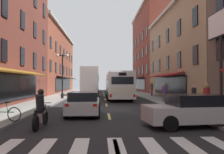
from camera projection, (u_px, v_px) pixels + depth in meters
name	position (u px, v px, depth m)	size (l,w,h in m)	color
ground_plane	(107.00, 110.00, 16.64)	(34.80, 80.00, 0.10)	black
lane_centre_dashes	(107.00, 109.00, 16.39)	(0.14, 73.90, 0.01)	#DBCC4C
crosswalk_near	(117.00, 149.00, 6.65)	(7.10, 2.80, 0.01)	silver
sidewalk_left	(24.00, 109.00, 16.36)	(3.00, 80.00, 0.14)	gray
sidewalk_right	(188.00, 108.00, 16.92)	(3.00, 80.00, 0.14)	gray
billboard_sign	(221.00, 33.00, 14.47)	(0.40, 3.14, 6.37)	black
transit_bus	(118.00, 85.00, 27.31)	(2.66, 12.21, 3.05)	white
box_truck	(90.00, 81.00, 33.10)	(2.54, 7.38, 3.99)	#B21E19
sedan_near	(84.00, 103.00, 13.74)	(1.90, 4.43, 1.37)	silver
sedan_mid	(94.00, 89.00, 43.57)	(1.90, 4.27, 1.35)	#515154
sedan_far	(194.00, 110.00, 10.12)	(4.42, 2.27, 1.40)	silver
motorcycle_rider	(41.00, 111.00, 9.78)	(0.62, 2.07, 1.66)	black
bicycle_near	(4.00, 113.00, 10.61)	(1.70, 0.48, 0.91)	black
pedestrian_near	(206.00, 98.00, 13.15)	(0.51, 0.49, 1.74)	#B29947
pedestrian_mid	(152.00, 89.00, 30.74)	(0.36, 0.36, 1.79)	#66387F
pedestrian_far	(164.00, 92.00, 21.34)	(0.36, 0.36, 1.68)	#4C4C51
pedestrian_rear	(194.00, 95.00, 17.88)	(0.36, 0.36, 1.59)	#33663F
street_lamp_twin	(62.00, 74.00, 25.66)	(1.42, 0.32, 4.93)	black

